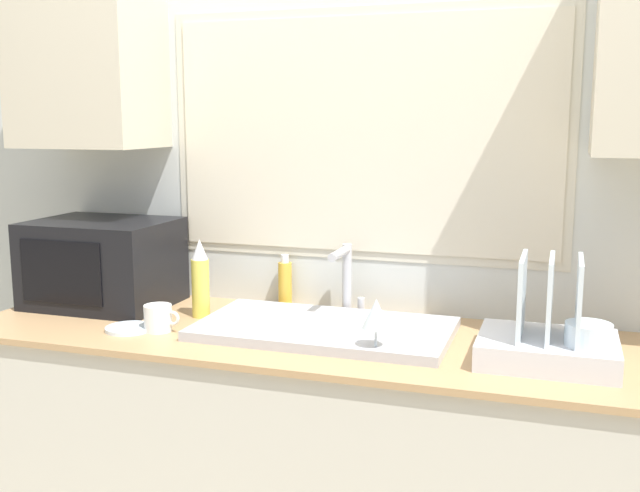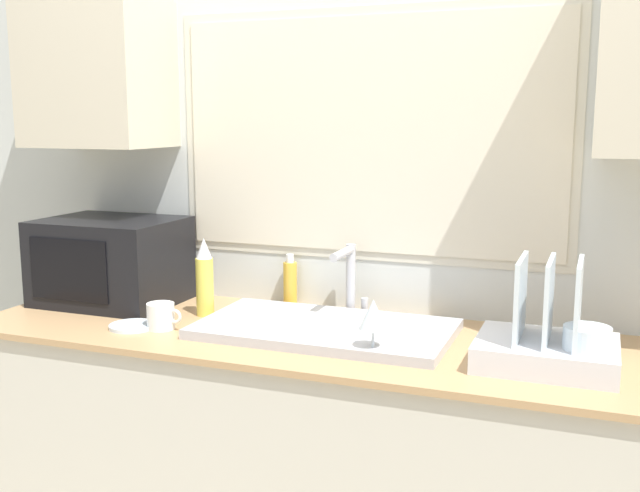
{
  "view_description": "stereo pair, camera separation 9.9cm",
  "coord_description": "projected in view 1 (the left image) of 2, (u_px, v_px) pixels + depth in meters",
  "views": [
    {
      "loc": [
        0.65,
        -1.77,
        1.58
      ],
      "look_at": [
        -0.03,
        0.29,
        1.2
      ],
      "focal_mm": 42.0,
      "sensor_mm": 36.0,
      "label": 1
    },
    {
      "loc": [
        0.75,
        -1.74,
        1.58
      ],
      "look_at": [
        -0.03,
        0.29,
        1.2
      ],
      "focal_mm": 42.0,
      "sensor_mm": 36.0,
      "label": 2
    }
  ],
  "objects": [
    {
      "name": "faucet",
      "position": [
        346.0,
        274.0,
        2.47
      ],
      "size": [
        0.08,
        0.19,
        0.24
      ],
      "color": "#B7B7BC",
      "rests_on": "countertop"
    },
    {
      "name": "soap_bottle",
      "position": [
        285.0,
        283.0,
        2.61
      ],
      "size": [
        0.05,
        0.05,
        0.18
      ],
      "color": "gold",
      "rests_on": "countertop"
    },
    {
      "name": "wine_glass",
      "position": [
        376.0,
        315.0,
        2.05
      ],
      "size": [
        0.08,
        0.08,
        0.16
      ],
      "color": "silver",
      "rests_on": "countertop"
    },
    {
      "name": "spray_bottle",
      "position": [
        200.0,
        280.0,
        2.47
      ],
      "size": [
        0.06,
        0.06,
        0.26
      ],
      "color": "#D8CC4C",
      "rests_on": "countertop"
    },
    {
      "name": "microwave",
      "position": [
        103.0,
        263.0,
        2.63
      ],
      "size": [
        0.48,
        0.37,
        0.3
      ],
      "color": "black",
      "rests_on": "countertop"
    },
    {
      "name": "small_plate",
      "position": [
        129.0,
        328.0,
        2.33
      ],
      "size": [
        0.14,
        0.14,
        0.01
      ],
      "color": "silver",
      "rests_on": "countertop"
    },
    {
      "name": "dish_rack",
      "position": [
        551.0,
        340.0,
        2.01
      ],
      "size": [
        0.37,
        0.29,
        0.29
      ],
      "color": "silver",
      "rests_on": "countertop"
    },
    {
      "name": "wall_back",
      "position": [
        362.0,
        174.0,
        2.5
      ],
      "size": [
        6.0,
        0.38,
        2.6
      ],
      "color": "silver",
      "rests_on": "ground_plane"
    },
    {
      "name": "countertop",
      "position": [
        332.0,
        476.0,
        2.35
      ],
      "size": [
        2.32,
        0.68,
        0.92
      ],
      "color": "beige",
      "rests_on": "ground_plane"
    },
    {
      "name": "mug_near_sink",
      "position": [
        159.0,
        318.0,
        2.31
      ],
      "size": [
        0.12,
        0.09,
        0.08
      ],
      "color": "white",
      "rests_on": "countertop"
    },
    {
      "name": "sink_basin",
      "position": [
        324.0,
        329.0,
        2.29
      ],
      "size": [
        0.77,
        0.43,
        0.03
      ],
      "color": "#B2B2B7",
      "rests_on": "countertop"
    }
  ]
}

